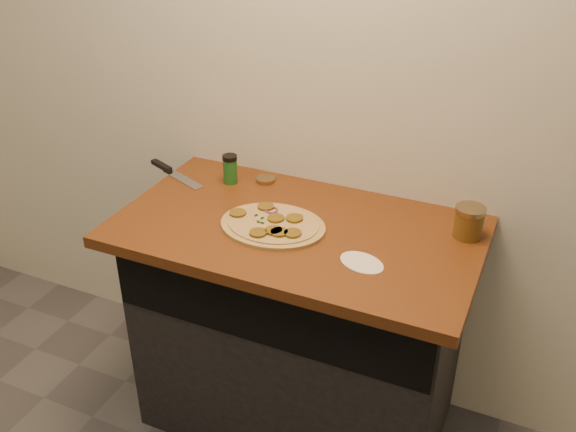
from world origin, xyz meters
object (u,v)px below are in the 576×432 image
at_px(chefs_knife, 172,172).
at_px(salsa_jar, 469,222).
at_px(pizza, 273,225).
at_px(spice_shaker, 230,169).

bearing_deg(chefs_knife, salsa_jar, -0.18).
xyz_separation_m(pizza, chefs_knife, (-0.53, 0.21, -0.00)).
bearing_deg(spice_shaker, pizza, -39.33).
relative_size(pizza, chefs_knife, 1.21).
height_order(pizza, salsa_jar, salsa_jar).
xyz_separation_m(chefs_knife, salsa_jar, (1.12, -0.00, 0.05)).
bearing_deg(chefs_knife, pizza, -21.40).
height_order(chefs_knife, spice_shaker, spice_shaker).
xyz_separation_m(salsa_jar, spice_shaker, (-0.88, 0.03, 0.00)).
height_order(salsa_jar, spice_shaker, spice_shaker).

